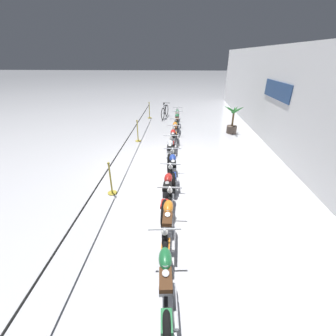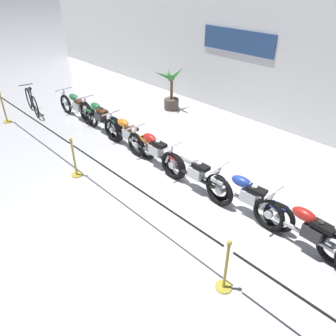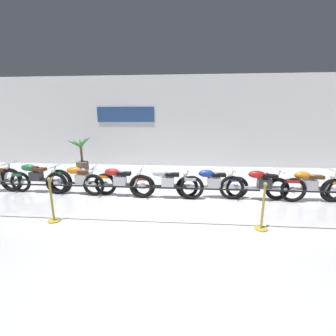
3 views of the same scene
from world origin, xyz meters
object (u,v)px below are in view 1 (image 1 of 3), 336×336
motorcycle_green_0 (177,117)px  motorcycle_blue_5 (173,168)px  motorcycle_green_1 (177,123)px  motorcycle_green_8 (166,280)px  motorcycle_silver_4 (170,152)px  motorcycle_red_3 (173,140)px  stanchion_mid_left (138,134)px  stanchion_far_left (134,132)px  motorcycle_red_6 (168,191)px  potted_palm_left_of_row (233,121)px  motorcycle_orange_2 (175,131)px  motorcycle_orange_7 (168,223)px  bicycle (165,112)px  stanchion_mid_right (111,183)px

motorcycle_green_0 → motorcycle_blue_5: 6.87m
motorcycle_green_1 → motorcycle_green_8: size_ratio=1.10×
motorcycle_silver_4 → motorcycle_green_1: bearing=177.3°
motorcycle_red_3 → stanchion_mid_left: 2.02m
motorcycle_red_3 → stanchion_far_left: 1.77m
motorcycle_red_6 → motorcycle_green_8: (2.71, 0.11, -0.01)m
potted_palm_left_of_row → stanchion_far_left: potted_palm_left_of_row is taller
motorcycle_green_1 → motorcycle_silver_4: motorcycle_green_1 is taller
motorcycle_blue_5 → potted_palm_left_of_row: (-5.38, 3.02, 0.20)m
motorcycle_green_1 → motorcycle_blue_5: 5.52m
motorcycle_orange_2 → motorcycle_green_1: bearing=177.5°
motorcycle_orange_2 → motorcycle_red_3: bearing=-3.3°
motorcycle_orange_2 → motorcycle_blue_5: bearing=0.3°
motorcycle_orange_7 → motorcycle_silver_4: bearing=-178.2°
motorcycle_orange_7 → bicycle: 11.25m
motorcycle_green_1 → motorcycle_red_3: size_ratio=1.10×
motorcycle_green_0 → motorcycle_red_6: 8.27m
motorcycle_blue_5 → motorcycle_orange_2: bearing=-179.7°
motorcycle_blue_5 → motorcycle_green_1: bearing=179.5°
stanchion_mid_right → motorcycle_green_8: bearing=29.6°
stanchion_far_left → motorcycle_green_0: bearing=154.7°
stanchion_mid_right → motorcycle_green_0: bearing=166.3°
stanchion_mid_right → motorcycle_blue_5: bearing=115.6°
motorcycle_orange_2 → stanchion_mid_right: bearing=-20.4°
motorcycle_orange_2 → motorcycle_silver_4: motorcycle_silver_4 is taller
motorcycle_blue_5 → bicycle: bicycle is taller
motorcycle_blue_5 → stanchion_far_left: bearing=-147.6°
motorcycle_green_8 → bicycle: size_ratio=1.27×
motorcycle_green_0 → stanchion_mid_left: (3.06, -1.88, -0.10)m
bicycle → stanchion_mid_left: 4.84m
motorcycle_green_0 → stanchion_mid_left: stanchion_mid_left is taller
bicycle → stanchion_far_left: size_ratio=0.12×
motorcycle_red_3 → stanchion_mid_right: size_ratio=2.11×
motorcycle_orange_2 → motorcycle_silver_4: size_ratio=1.02×
stanchion_far_left → motorcycle_green_1: bearing=144.5°
motorcycle_red_3 → stanchion_far_left: (-0.10, -1.74, 0.31)m
motorcycle_green_8 → motorcycle_orange_2: bearing=-179.8°
motorcycle_green_1 → motorcycle_red_3: bearing=-2.9°
potted_palm_left_of_row → bicycle: bearing=-129.6°
stanchion_mid_right → motorcycle_red_6: bearing=73.1°
motorcycle_silver_4 → stanchion_mid_right: 2.79m
motorcycle_blue_5 → stanchion_far_left: size_ratio=0.15×
motorcycle_silver_4 → motorcycle_orange_2: bearing=177.2°
motorcycle_red_3 → motorcycle_green_8: (6.91, 0.10, 0.00)m
motorcycle_red_6 → stanchion_mid_right: (-0.53, -1.73, -0.11)m
motorcycle_silver_4 → stanchion_far_left: (-1.54, -1.68, 0.30)m
motorcycle_red_3 → motorcycle_red_6: (4.19, -0.01, 0.01)m
motorcycle_silver_4 → stanchion_far_left: stanchion_far_left is taller
stanchion_mid_left → stanchion_far_left: bearing=0.0°
motorcycle_orange_7 → potted_palm_left_of_row: bearing=159.3°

